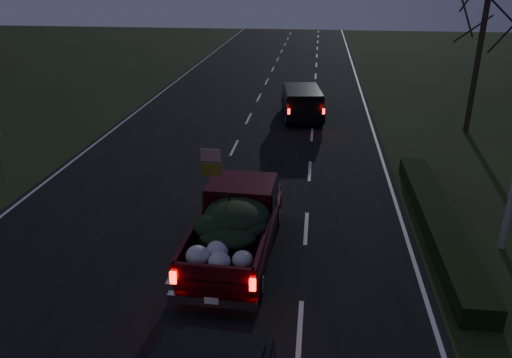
# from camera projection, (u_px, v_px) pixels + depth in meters

# --- Properties ---
(ground) EXTENTS (120.00, 120.00, 0.00)m
(ground) POSITION_uv_depth(u_px,v_px,m) (178.00, 263.00, 14.34)
(ground) COLOR black
(ground) RESTS_ON ground
(road_asphalt) EXTENTS (14.00, 120.00, 0.02)m
(road_asphalt) POSITION_uv_depth(u_px,v_px,m) (178.00, 262.00, 14.33)
(road_asphalt) COLOR black
(road_asphalt) RESTS_ON ground
(hedge_row) EXTENTS (1.00, 10.00, 0.60)m
(hedge_row) POSITION_uv_depth(u_px,v_px,m) (437.00, 221.00, 16.09)
(hedge_row) COLOR black
(hedge_row) RESTS_ON ground
(bare_tree_far) EXTENTS (3.60, 3.60, 7.00)m
(bare_tree_far) POSITION_uv_depth(u_px,v_px,m) (483.00, 27.00, 23.81)
(bare_tree_far) COLOR black
(bare_tree_far) RESTS_ON ground
(pickup_truck) EXTENTS (2.30, 5.61, 2.91)m
(pickup_truck) POSITION_uv_depth(u_px,v_px,m) (236.00, 221.00, 14.35)
(pickup_truck) COLOR #3C080E
(pickup_truck) RESTS_ON ground
(lead_suv) EXTENTS (2.61, 5.02, 1.38)m
(lead_suv) POSITION_uv_depth(u_px,v_px,m) (302.00, 100.00, 27.76)
(lead_suv) COLOR black
(lead_suv) RESTS_ON ground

